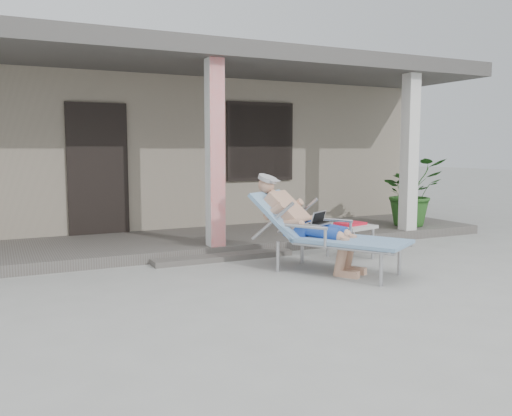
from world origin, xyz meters
TOP-DOWN VIEW (x-y plane):
  - ground at (0.00, 0.00)m, footprint 60.00×60.00m
  - house at (0.00, 6.50)m, footprint 10.40×5.40m
  - porch_deck at (0.00, 3.00)m, footprint 10.00×2.00m
  - porch_overhang at (0.00, 2.95)m, footprint 10.00×2.30m
  - porch_step at (0.00, 1.85)m, footprint 2.00×0.30m
  - lounger at (0.79, 0.75)m, footprint 1.64×2.02m
  - side_table at (1.65, 1.22)m, footprint 0.68×0.68m
  - potted_palm at (3.89, 2.52)m, footprint 1.15×1.02m

SIDE VIEW (x-z plane):
  - ground at x=0.00m, z-range 0.00..0.00m
  - porch_step at x=0.00m, z-range 0.00..0.07m
  - porch_deck at x=0.00m, z-range 0.00..0.15m
  - side_table at x=1.65m, z-range 0.17..0.67m
  - potted_palm at x=3.89m, z-range 0.15..1.36m
  - lounger at x=0.79m, z-range 0.15..1.45m
  - house at x=0.00m, z-range 0.02..3.32m
  - porch_overhang at x=0.00m, z-range 1.36..4.21m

